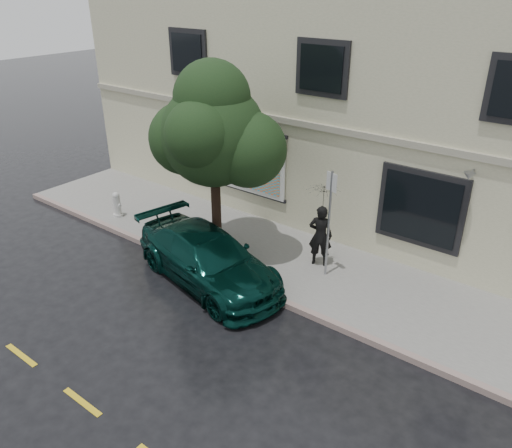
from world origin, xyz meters
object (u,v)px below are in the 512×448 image
Objects in this scene: car at (208,258)px; street_tree at (213,135)px; pedestrian at (320,236)px; fire_hydrant at (117,205)px.

car is 0.98× the size of street_tree.
pedestrian reaches higher than fire_hydrant.
car reaches higher than fire_hydrant.
pedestrian reaches higher than car.
street_tree is (-2.72, -1.19, 2.62)m from pedestrian.
car is 3.13m from pedestrian.
pedestrian is at bearing -27.78° from car.
fire_hydrant is (-4.28, -0.21, -3.09)m from street_tree.
street_tree is at bearing 43.46° from car.
street_tree is at bearing 2.89° from pedestrian.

